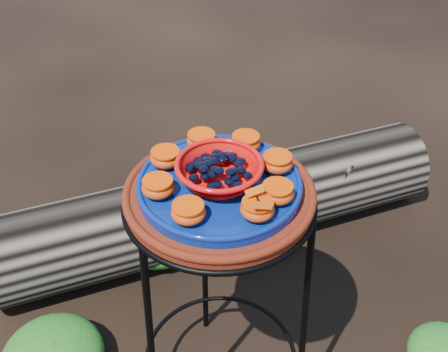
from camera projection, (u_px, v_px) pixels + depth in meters
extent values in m
cylinder|color=#3E1506|center=(219.00, 196.00, 1.15)|extent=(0.39, 0.39, 0.03)
cylinder|color=#04144A|center=(219.00, 186.00, 1.13)|extent=(0.33, 0.33, 0.02)
ellipsoid|color=red|center=(257.00, 209.00, 1.03)|extent=(0.06, 0.06, 0.04)
ellipsoid|color=red|center=(277.00, 193.00, 1.07)|extent=(0.06, 0.06, 0.04)
ellipsoid|color=red|center=(277.00, 163.00, 1.14)|extent=(0.06, 0.06, 0.04)
ellipsoid|color=red|center=(246.00, 143.00, 1.20)|extent=(0.06, 0.06, 0.04)
ellipsoid|color=red|center=(201.00, 141.00, 1.21)|extent=(0.06, 0.06, 0.04)
ellipsoid|color=red|center=(166.00, 158.00, 1.16)|extent=(0.06, 0.06, 0.04)
ellipsoid|color=red|center=(158.00, 187.00, 1.08)|extent=(0.06, 0.06, 0.04)
ellipsoid|color=red|center=(188.00, 212.00, 1.03)|extent=(0.06, 0.06, 0.04)
ellipsoid|color=#184813|center=(159.00, 231.00, 1.98)|extent=(0.32, 0.32, 0.16)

